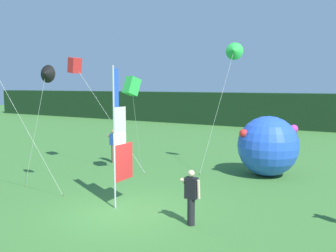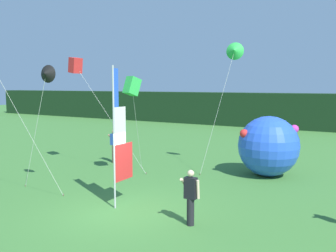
# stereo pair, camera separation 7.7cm
# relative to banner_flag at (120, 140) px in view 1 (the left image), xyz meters

# --- Properties ---
(ground_plane) EXTENTS (120.00, 120.00, 0.00)m
(ground_plane) POSITION_rel_banner_flag_xyz_m (0.32, -0.41, -2.25)
(ground_plane) COLOR #3D7533
(distant_treeline) EXTENTS (80.00, 2.40, 3.31)m
(distant_treeline) POSITION_rel_banner_flag_xyz_m (0.32, 25.63, -0.60)
(distant_treeline) COLOR black
(distant_treeline) RESTS_ON ground
(banner_flag) EXTENTS (0.06, 1.03, 4.71)m
(banner_flag) POSITION_rel_banner_flag_xyz_m (0.00, 0.00, 0.00)
(banner_flag) COLOR #B7B7BC
(banner_flag) RESTS_ON ground
(person_mid_field) EXTENTS (0.55, 0.48, 1.76)m
(person_mid_field) POSITION_rel_banner_flag_xyz_m (-4.49, 5.30, -1.31)
(person_mid_field) COLOR brown
(person_mid_field) RESTS_ON ground
(person_far_left) EXTENTS (0.55, 0.48, 1.65)m
(person_far_left) POSITION_rel_banner_flag_xyz_m (2.83, -0.36, -1.38)
(person_far_left) COLOR black
(person_far_left) RESTS_ON ground
(inflatable_balloon) EXTENTS (2.71, 2.71, 2.71)m
(inflatable_balloon) POSITION_rel_banner_flag_xyz_m (3.26, 6.58, -0.89)
(inflatable_balloon) COLOR blue
(inflatable_balloon) RESTS_ON ground
(kite_black_delta_0) EXTENTS (1.90, 0.37, 4.83)m
(kite_black_delta_0) POSITION_rel_banner_flag_xyz_m (-3.21, -0.17, 2.22)
(kite_black_delta_0) COLOR brown
(kite_black_delta_0) RESTS_ON ground
(kite_green_delta_1) EXTENTS (1.46, 1.72, 6.07)m
(kite_green_delta_1) POSITION_rel_banner_flag_xyz_m (1.57, 6.59, 3.38)
(kite_green_delta_1) COLOR brown
(kite_green_delta_1) RESTS_ON ground
(kite_green_box_2) EXTENTS (1.17, 2.29, 4.45)m
(kite_green_box_2) POSITION_rel_banner_flag_xyz_m (-1.69, 3.10, 1.76)
(kite_green_box_2) COLOR brown
(kite_green_box_2) RESTS_ON ground
(kite_red_box_3) EXTENTS (4.01, 0.90, 5.41)m
(kite_red_box_3) POSITION_rel_banner_flag_xyz_m (-5.30, 3.50, 2.75)
(kite_red_box_3) COLOR brown
(kite_red_box_3) RESTS_ON ground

